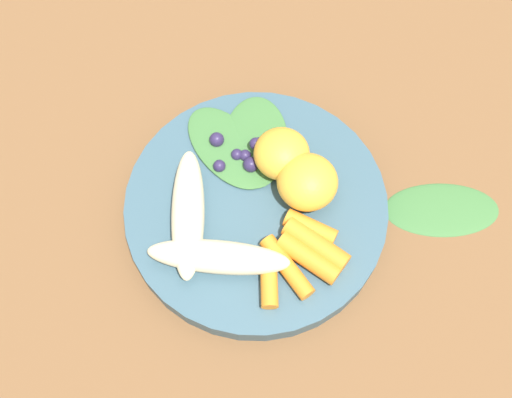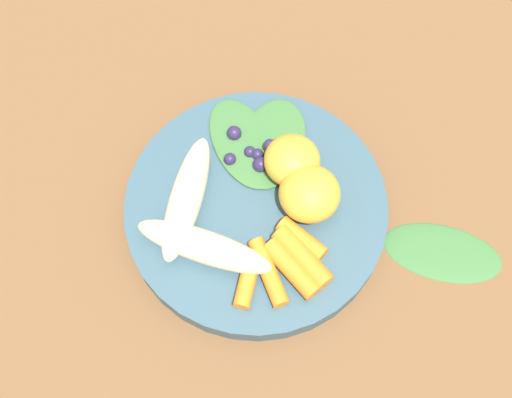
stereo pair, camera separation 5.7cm
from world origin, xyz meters
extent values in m
plane|color=brown|center=(0.00, 0.00, 0.00)|extent=(2.40, 2.40, 0.00)
cylinder|color=#385666|center=(0.00, 0.00, 0.01)|extent=(0.24, 0.24, 0.02)
ellipsoid|color=beige|center=(0.00, 0.07, 0.04)|extent=(0.13, 0.08, 0.03)
ellipsoid|color=beige|center=(0.04, 0.04, 0.04)|extent=(0.09, 0.12, 0.03)
ellipsoid|color=#F4A833|center=(0.00, -0.05, 0.04)|extent=(0.05, 0.05, 0.04)
ellipsoid|color=#F4A833|center=(-0.03, -0.03, 0.04)|extent=(0.06, 0.06, 0.04)
cylinder|color=orange|center=(-0.05, 0.06, 0.03)|extent=(0.04, 0.05, 0.01)
cylinder|color=orange|center=(-0.05, 0.04, 0.03)|extent=(0.06, 0.04, 0.01)
cylinder|color=orange|center=(-0.07, 0.03, 0.03)|extent=(0.06, 0.02, 0.02)
cylinder|color=orange|center=(-0.07, 0.01, 0.03)|extent=(0.06, 0.03, 0.02)
cylinder|color=orange|center=(-0.06, 0.00, 0.03)|extent=(0.05, 0.02, 0.02)
sphere|color=#2D234C|center=(0.06, -0.04, 0.03)|extent=(0.01, 0.01, 0.01)
sphere|color=#2D234C|center=(0.02, -0.03, 0.03)|extent=(0.01, 0.01, 0.01)
sphere|color=#2D234C|center=(0.03, -0.05, 0.03)|extent=(0.01, 0.01, 0.01)
sphere|color=#2D234C|center=(0.05, -0.01, 0.03)|extent=(0.01, 0.01, 0.01)
sphere|color=#2D234C|center=(0.03, -0.05, 0.04)|extent=(0.01, 0.01, 0.01)
sphere|color=#2D234C|center=(0.04, -0.03, 0.03)|extent=(0.01, 0.01, 0.01)
sphere|color=#2D234C|center=(0.03, -0.04, 0.03)|extent=(0.01, 0.01, 0.01)
ellipsoid|color=#3D7038|center=(0.03, -0.06, 0.03)|extent=(0.10, 0.12, 0.00)
ellipsoid|color=#3D7038|center=(0.05, -0.04, 0.03)|extent=(0.12, 0.09, 0.00)
ellipsoid|color=#3D7038|center=(-0.15, -0.09, 0.00)|extent=(0.12, 0.10, 0.01)
camera|label=1|loc=(-0.12, 0.20, 0.56)|focal=44.50mm
camera|label=2|loc=(-0.16, 0.17, 0.56)|focal=44.50mm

